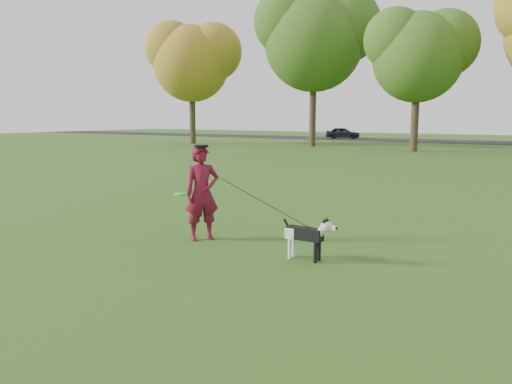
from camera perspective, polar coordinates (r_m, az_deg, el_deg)
The scene contains 7 objects.
ground at distance 8.86m, azimuth -2.27°, elevation -5.91°, with size 120.00×120.00×0.00m, color #285116.
road at distance 47.32m, azimuth 26.98°, elevation 5.01°, with size 120.00×7.00×0.02m, color black.
man at distance 9.04m, azimuth -6.18°, elevation -0.12°, with size 0.63×0.41×1.71m, color maroon.
dog at distance 7.80m, azimuth 6.03°, elevation -4.70°, with size 0.94×0.19×0.71m.
car_left at distance 51.12m, azimuth 9.91°, elevation 6.67°, with size 1.35×3.35×1.14m, color black.
man_held_items at distance 8.19m, azimuth 0.67°, elevation -1.06°, with size 2.89×0.37×1.25m.
tree_row at distance 34.08m, azimuth 22.74°, elevation 16.73°, with size 51.74×8.86×12.01m.
Camera 1 is at (4.95, -7.01, 2.23)m, focal length 35.00 mm.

